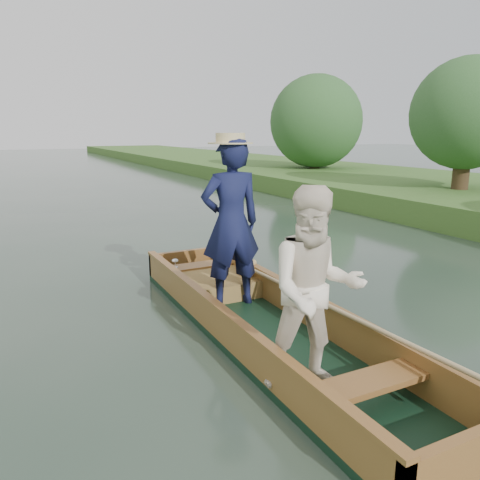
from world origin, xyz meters
name	(u,v)px	position (x,y,z in m)	size (l,w,h in m)	color
ground	(265,338)	(0.00, 0.00, 0.00)	(120.00, 120.00, 0.00)	#283D30
trees_far	(147,121)	(1.61, 10.01, 2.45)	(22.85, 11.55, 4.53)	#47331E
punt	(263,277)	(-0.04, -0.02, 0.69)	(1.25, 5.00, 2.12)	black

